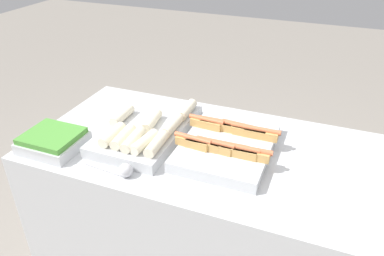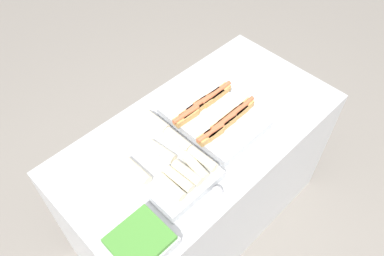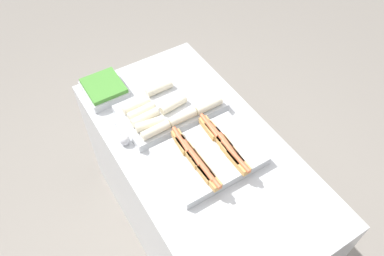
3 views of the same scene
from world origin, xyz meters
TOP-DOWN VIEW (x-y plane):
  - ground_plane at (0.00, 0.00)m, footprint 12.00×12.00m
  - counter at (0.00, 0.00)m, footprint 1.54×0.80m
  - tray_hotdogs at (0.09, -0.00)m, footprint 0.41×0.48m
  - tray_wraps at (-0.28, -0.02)m, footprint 0.33×0.55m
  - tray_side_front at (-0.61, -0.25)m, footprint 0.24×0.22m
  - serving_spoon_near at (-0.23, -0.31)m, footprint 0.22×0.06m

SIDE VIEW (x-z plane):
  - ground_plane at x=0.00m, z-range 0.00..0.00m
  - counter at x=0.00m, z-range 0.00..0.91m
  - serving_spoon_near at x=-0.23m, z-range 0.91..0.97m
  - tray_side_front at x=-0.61m, z-range 0.91..0.99m
  - tray_wraps at x=-0.28m, z-range 0.90..1.00m
  - tray_hotdogs at x=0.09m, z-range 0.90..1.00m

